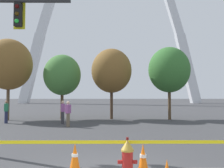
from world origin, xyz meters
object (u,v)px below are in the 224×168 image
pedestrian_walking_right (63,112)px  monument_arch (110,13)px  pedestrian_standing_center (6,112)px  pedestrian_walking_left (68,114)px  traffic_cone_by_hydrant (143,158)px  fire_hydrant (127,160)px  traffic_cone_mid_sidewalk (75,157)px

pedestrian_walking_right → monument_arch: bearing=85.6°
monument_arch → pedestrian_standing_center: monument_arch is taller
pedestrian_walking_left → monument_arch: bearing=86.6°
traffic_cone_by_hydrant → pedestrian_standing_center: size_ratio=0.46×
fire_hydrant → monument_arch: monument_arch is taller
pedestrian_walking_left → pedestrian_walking_right: size_ratio=1.00×
traffic_cone_by_hydrant → pedestrian_standing_center: pedestrian_standing_center is taller
monument_arch → pedestrian_standing_center: size_ratio=32.13×
pedestrian_walking_left → pedestrian_standing_center: (-4.68, 1.91, 0.00)m
fire_hydrant → traffic_cone_by_hydrant: bearing=52.3°
traffic_cone_by_hydrant → pedestrian_walking_right: (-4.11, 10.32, 0.46)m
traffic_cone_by_hydrant → pedestrian_standing_center: bearing=127.2°
fire_hydrant → traffic_cone_by_hydrant: size_ratio=1.36×
traffic_cone_mid_sidewalk → pedestrian_standing_center: size_ratio=0.46×
fire_hydrant → pedestrian_walking_right: size_ratio=0.62×
fire_hydrant → traffic_cone_mid_sidewalk: 1.49m
pedestrian_walking_left → pedestrian_standing_center: 5.05m
fire_hydrant → traffic_cone_mid_sidewalk: size_ratio=1.36×
traffic_cone_mid_sidewalk → pedestrian_standing_center: (-6.39, 10.64, 0.46)m
monument_arch → pedestrian_walking_right: 46.99m
pedestrian_walking_left → pedestrian_walking_right: same height
pedestrian_standing_center → fire_hydrant: bearing=-55.7°
monument_arch → fire_hydrant: bearing=-89.5°
traffic_cone_by_hydrant → pedestrian_walking_right: pedestrian_walking_right is taller
pedestrian_walking_right → pedestrian_standing_center: bearing=174.2°
fire_hydrant → pedestrian_walking_right: (-3.67, 10.90, 0.35)m
pedestrian_walking_left → pedestrian_standing_center: bearing=157.8°
fire_hydrant → traffic_cone_by_hydrant: 0.73m
fire_hydrant → monument_arch: bearing=90.5°
pedestrian_walking_left → pedestrian_standing_center: size_ratio=1.00×
fire_hydrant → pedestrian_standing_center: size_ratio=0.62×
pedestrian_walking_left → fire_hydrant: bearing=-72.1°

